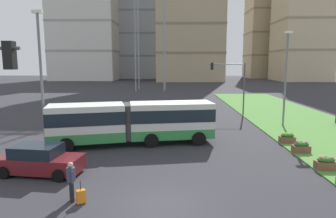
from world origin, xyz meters
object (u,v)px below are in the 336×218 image
Objects in this scene: traffic_light_far_right at (233,79)px; apartment_tower_west at (85,24)px; apartment_tower_east at (303,7)px; articulated_bus at (133,122)px; car_maroon_sedan at (39,160)px; flower_planter_3 at (287,138)px; apartment_tower_eastcentre at (275,23)px; flower_planter_2 at (301,147)px; streetlight_median at (286,75)px; pedestrian_crossing at (71,179)px; flower_planter_1 at (326,163)px; streetlight_left at (41,74)px; rolling_suitcase at (81,196)px; apartment_tower_westcentre at (143,25)px.

apartment_tower_west reaches higher than traffic_light_far_right.
traffic_light_far_right is at bearing -62.74° from apartment_tower_west.
apartment_tower_east is (73.22, -4.11, 4.91)m from apartment_tower_west.
articulated_bus is 7.39m from car_maroon_sedan.
articulated_bus reaches higher than flower_planter_3.
car_maroon_sedan is 0.77× the size of traffic_light_far_right.
apartment_tower_eastcentre is (47.57, 106.55, 20.66)m from car_maroon_sedan.
streetlight_median reaches higher than flower_planter_2.
pedestrian_crossing reaches higher than car_maroon_sedan.
flower_planter_1 is 18.68m from streetlight_left.
flower_planter_3 is at bearing -81.90° from traffic_light_far_right.
streetlight_left is (-15.77, -13.11, 1.04)m from traffic_light_far_right.
flower_planter_2 is 18.17m from streetlight_left.
flower_planter_2 is at bearing -65.82° from apartment_tower_west.
rolling_suitcase is at bearing -95.89° from articulated_bus.
pedestrian_crossing is at bearing -60.71° from streetlight_left.
flower_planter_3 is at bearing 38.17° from rolling_suitcase.
traffic_light_far_right is 20.53m from streetlight_left.
flower_planter_2 is 0.03× the size of apartment_tower_eastcentre.
rolling_suitcase is (0.45, -0.20, -0.69)m from pedestrian_crossing.
apartment_tower_west is (-26.70, 94.11, 18.86)m from rolling_suitcase.
apartment_tower_west is at bearing -167.45° from apartment_tower_eastcentre.
apartment_tower_east is at bearing 68.28° from flower_planter_1.
streetlight_median is (14.64, 15.51, 3.79)m from pedestrian_crossing.
flower_planter_2 is (15.53, 3.90, -0.33)m from car_maroon_sedan.
traffic_light_far_right is 7.10m from streetlight_median.
articulated_bus is 0.29× the size of apartment_tower_westcentre.
apartment_tower_westcentre is at bearing 93.96° from pedestrian_crossing.
rolling_suitcase reaches higher than flower_planter_3.
flower_planter_3 is 0.02× the size of apartment_tower_east.
streetlight_median is 0.20× the size of apartment_tower_eastcentre.
streetlight_median is at bearing -76.56° from apartment_tower_westcentre.
articulated_bus is 1.29× the size of streetlight_left.
apartment_tower_eastcentre is at bearing 12.55° from apartment_tower_west.
apartment_tower_eastcentre is at bearing 72.26° from streetlight_median.
flower_planter_1 is at bearing -90.00° from flower_planter_3.
apartment_tower_east is (49.76, 86.64, 23.32)m from car_maroon_sedan.
apartment_tower_westcentre is (-20.23, 104.25, 20.14)m from flower_planter_1.
pedestrian_crossing is 13.33m from flower_planter_1.
apartment_tower_west is 0.90× the size of apartment_tower_eastcentre.
flower_planter_1 is at bearing 16.96° from pedestrian_crossing.
apartment_tower_east is at bearing 62.39° from pedestrian_crossing.
articulated_bus reaches higher than flower_planter_2.
car_maroon_sedan is 15.55m from flower_planter_1.
articulated_bus is 11.58m from flower_planter_2.
articulated_bus is 0.28× the size of apartment_tower_eastcentre.
rolling_suitcase is 0.02× the size of apartment_tower_eastcentre.
rolling_suitcase is 120.38m from apartment_tower_eastcentre.
apartment_tower_eastcentre is (71.03, 15.81, 2.25)m from apartment_tower_west.
apartment_tower_east is (34.23, 80.34, 23.65)m from flower_planter_3.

